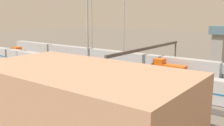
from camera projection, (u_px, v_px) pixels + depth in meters
name	position (u px, v px, depth m)	size (l,w,h in m)	color
ground_plane	(110.00, 70.00, 84.38)	(400.00, 400.00, 0.00)	#60594F
track_bed_0	(138.00, 62.00, 98.05)	(140.00, 2.80, 0.12)	#3D3833
track_bed_1	(130.00, 64.00, 94.14)	(140.00, 2.80, 0.12)	#3D3833
track_bed_2	(123.00, 66.00, 90.23)	(140.00, 2.80, 0.12)	#4C443D
track_bed_3	(114.00, 68.00, 86.32)	(140.00, 2.80, 0.12)	#3D3833
track_bed_4	(105.00, 71.00, 82.41)	(140.00, 2.80, 0.12)	#3D3833
track_bed_5	(95.00, 74.00, 78.50)	(140.00, 2.80, 0.12)	#3D3833
track_bed_6	(84.00, 77.00, 74.59)	(140.00, 2.80, 0.12)	#4C443D
track_bed_7	(71.00, 80.00, 70.68)	(140.00, 2.80, 0.12)	#3D3833
train_on_track_2	(116.00, 58.00, 91.39)	(119.80, 3.00, 5.00)	#B7BABF
train_on_track_3	(168.00, 70.00, 74.36)	(10.00, 3.00, 5.00)	#D85914
train_on_track_1	(160.00, 62.00, 86.67)	(95.60, 3.00, 3.80)	#B7BABF
train_on_track_6	(78.00, 67.00, 75.46)	(119.80, 3.06, 5.00)	#B7BABF
train_on_track_5	(21.00, 55.00, 101.11)	(10.00, 3.00, 5.00)	#D85914
light_mast_0	(124.00, 14.00, 102.54)	(2.80, 0.70, 28.55)	#9EA0A5
light_mast_2	(91.00, 11.00, 112.75)	(2.80, 0.70, 31.46)	#9EA0A5
light_mast_3	(87.00, 23.00, 60.67)	(2.80, 0.70, 24.93)	#9EA0A5
signal_gantry	(148.00, 50.00, 74.46)	(0.70, 40.00, 8.80)	#4C4742
maintenance_shed	(79.00, 98.00, 40.54)	(35.79, 18.65, 9.89)	tan
control_tower	(219.00, 42.00, 93.32)	(6.00, 6.00, 13.96)	gray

